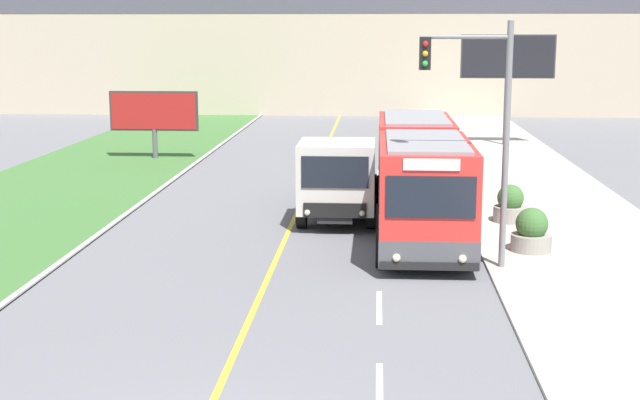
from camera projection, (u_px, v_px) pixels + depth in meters
city_bus at (419, 177)px, 27.31m from camera, size 2.61×12.15×3.13m
dump_truck at (338, 179)px, 28.39m from camera, size 2.44×7.06×2.65m
traffic_light_mast at (482, 114)px, 22.06m from camera, size 2.28×0.32×6.26m
billboard_large at (508, 61)px, 46.01m from camera, size 4.84×0.24×5.77m
billboard_small at (154, 113)px, 41.80m from camera, size 4.17×0.24×3.19m
planter_round_near at (531, 232)px, 24.27m from camera, size 1.10×1.10×1.20m
planter_round_second at (510, 205)px, 27.97m from camera, size 1.04×1.04×1.18m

